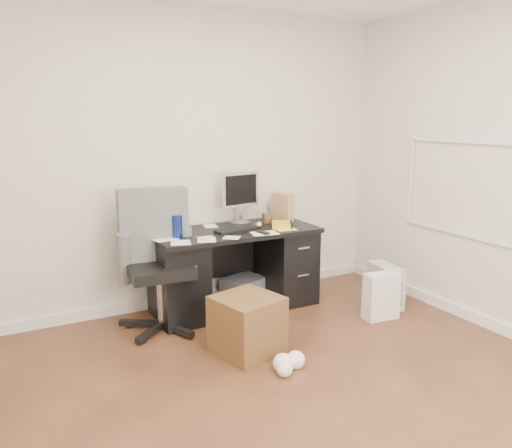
{
  "coord_description": "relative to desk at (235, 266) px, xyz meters",
  "views": [
    {
      "loc": [
        -1.59,
        -2.35,
        1.76
      ],
      "look_at": [
        0.28,
        1.2,
        0.89
      ],
      "focal_mm": 35.0,
      "sensor_mm": 36.0,
      "label": 1
    }
  ],
  "objects": [
    {
      "name": "desk_printer",
      "position": [
        0.17,
        0.14,
        -0.29
      ],
      "size": [
        0.46,
        0.42,
        0.22
      ],
      "primitive_type": "cube",
      "rotation": [
        0.0,
        0.0,
        0.37
      ],
      "color": "slate",
      "rests_on": "ground"
    },
    {
      "name": "pen_cup",
      "position": [
        0.4,
        0.12,
        0.46
      ],
      "size": [
        0.1,
        0.1,
        0.21
      ],
      "primitive_type": null,
      "rotation": [
        0.0,
        0.0,
        -0.1
      ],
      "color": "brown",
      "rests_on": "desk"
    },
    {
      "name": "pc_tower",
      "position": [
        1.28,
        -0.62,
        -0.2
      ],
      "size": [
        0.23,
        0.41,
        0.39
      ],
      "primitive_type": "cube",
      "rotation": [
        0.0,
        0.0,
        -0.13
      ],
      "color": "beige",
      "rests_on": "ground"
    },
    {
      "name": "ground",
      "position": [
        -0.3,
        -1.65,
        -0.4
      ],
      "size": [
        4.0,
        4.0,
        0.0
      ],
      "primitive_type": "plane",
      "color": "#462316",
      "rests_on": "ground"
    },
    {
      "name": "computer_mouse",
      "position": [
        0.21,
        -0.08,
        0.38
      ],
      "size": [
        0.08,
        0.08,
        0.07
      ],
      "primitive_type": "sphere",
      "rotation": [
        0.0,
        0.0,
        -0.24
      ],
      "color": "#AAAAAF",
      "rests_on": "desk"
    },
    {
      "name": "travel_mug",
      "position": [
        -0.56,
        -0.06,
        0.45
      ],
      "size": [
        0.09,
        0.09,
        0.19
      ],
      "primitive_type": "cylinder",
      "rotation": [
        0.0,
        0.0,
        -0.07
      ],
      "color": "navy",
      "rests_on": "desk"
    },
    {
      "name": "room_shell",
      "position": [
        -0.27,
        -1.62,
        1.26
      ],
      "size": [
        4.02,
        4.02,
        2.71
      ],
      "color": "beige",
      "rests_on": "ground"
    },
    {
      "name": "keyboard",
      "position": [
        -0.02,
        -0.06,
        0.36
      ],
      "size": [
        0.4,
        0.19,
        0.02
      ],
      "primitive_type": "cube",
      "rotation": [
        0.0,
        0.0,
        0.17
      ],
      "color": "black",
      "rests_on": "desk"
    },
    {
      "name": "shopping_bag",
      "position": [
        1.03,
        -0.84,
        -0.19
      ],
      "size": [
        0.32,
        0.25,
        0.41
      ],
      "primitive_type": "cube",
      "rotation": [
        0.0,
        0.0,
        -0.1
      ],
      "color": "white",
      "rests_on": "ground"
    },
    {
      "name": "paper_remote",
      "position": [
        0.17,
        -0.26,
        0.36
      ],
      "size": [
        0.26,
        0.23,
        0.02
      ],
      "primitive_type": null,
      "rotation": [
        0.0,
        0.0,
        -0.19
      ],
      "color": "white",
      "rests_on": "desk"
    },
    {
      "name": "wicker_basket",
      "position": [
        -0.31,
        -0.87,
        -0.18
      ],
      "size": [
        0.54,
        0.54,
        0.44
      ],
      "primitive_type": "cube",
      "rotation": [
        0.0,
        0.0,
        0.25
      ],
      "color": "#4C3316",
      "rests_on": "ground"
    },
    {
      "name": "loose_papers",
      "position": [
        -0.2,
        -0.05,
        0.35
      ],
      "size": [
        1.1,
        0.6,
        0.0
      ],
      "primitive_type": null,
      "color": "white",
      "rests_on": "desk"
    },
    {
      "name": "white_binder",
      "position": [
        -0.58,
        0.23,
        0.5
      ],
      "size": [
        0.23,
        0.29,
        0.31
      ],
      "primitive_type": "cube",
      "rotation": [
        0.0,
        0.0,
        0.48
      ],
      "color": "white",
      "rests_on": "desk"
    },
    {
      "name": "magazine_file",
      "position": [
        0.6,
        0.15,
        0.48
      ],
      "size": [
        0.16,
        0.25,
        0.27
      ],
      "primitive_type": "cube",
      "rotation": [
        0.0,
        0.0,
        0.23
      ],
      "color": "#AD7C54",
      "rests_on": "desk"
    },
    {
      "name": "office_chair",
      "position": [
        -0.75,
        -0.15,
        0.18
      ],
      "size": [
        0.71,
        0.71,
        1.17
      ],
      "primitive_type": null,
      "rotation": [
        0.0,
        0.0,
        -0.08
      ],
      "color": "#494C49",
      "rests_on": "ground"
    },
    {
      "name": "desk",
      "position": [
        0.0,
        0.0,
        0.0
      ],
      "size": [
        1.5,
        0.7,
        0.75
      ],
      "color": "black",
      "rests_on": "ground"
    },
    {
      "name": "lcd_monitor",
      "position": [
        0.15,
        0.19,
        0.6
      ],
      "size": [
        0.43,
        0.29,
        0.5
      ],
      "primitive_type": null,
      "rotation": [
        0.0,
        0.0,
        0.17
      ],
      "color": "#AAAAAF",
      "rests_on": "desk"
    },
    {
      "name": "yellow_book",
      "position": [
        0.44,
        -0.1,
        0.37
      ],
      "size": [
        0.27,
        0.29,
        0.04
      ],
      "primitive_type": "cube",
      "rotation": [
        0.0,
        0.0,
        -0.51
      ],
      "color": "yellow",
      "rests_on": "desk"
    }
  ]
}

